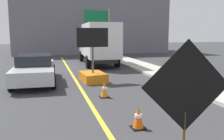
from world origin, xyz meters
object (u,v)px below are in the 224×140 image
object	(u,v)px
box_truck	(98,42)
pickup_car	(35,68)
roadwork_sign	(186,89)
traffic_cone_mid_lane	(104,90)
arrow_board_trailer	(93,72)
traffic_cone_near_sign	(138,118)
highway_guide_sign	(102,24)

from	to	relation	value
box_truck	pickup_car	distance (m)	7.72
roadwork_sign	traffic_cone_mid_lane	world-z (taller)	roadwork_sign
arrow_board_trailer	traffic_cone_mid_lane	bearing A→B (deg)	-92.70
roadwork_sign	traffic_cone_near_sign	size ratio (longest dim) A/B	3.99
highway_guide_sign	traffic_cone_mid_lane	bearing A→B (deg)	-102.31
traffic_cone_mid_lane	box_truck	bearing A→B (deg)	79.64
box_truck	highway_guide_sign	xyz separation A→B (m)	(1.73, 6.31, 1.68)
pickup_car	highway_guide_sign	xyz separation A→B (m)	(6.24, 12.49, 2.72)
traffic_cone_near_sign	arrow_board_trailer	bearing A→B (deg)	89.96
traffic_cone_near_sign	traffic_cone_mid_lane	distance (m)	3.22
traffic_cone_mid_lane	pickup_car	bearing A→B (deg)	125.51
roadwork_sign	highway_guide_sign	bearing A→B (deg)	81.28
roadwork_sign	arrow_board_trailer	distance (m)	8.38
roadwork_sign	arrow_board_trailer	size ratio (longest dim) A/B	0.86
arrow_board_trailer	highway_guide_sign	world-z (taller)	highway_guide_sign
arrow_board_trailer	box_truck	xyz separation A→B (m)	(1.67, 6.78, 1.26)
roadwork_sign	highway_guide_sign	distance (m)	21.74
traffic_cone_near_sign	traffic_cone_mid_lane	world-z (taller)	traffic_cone_mid_lane
box_truck	traffic_cone_mid_lane	xyz separation A→B (m)	(-1.82, -9.95, -1.43)
roadwork_sign	traffic_cone_mid_lane	size ratio (longest dim) A/B	3.75
pickup_car	highway_guide_sign	size ratio (longest dim) A/B	1.03
highway_guide_sign	traffic_cone_near_sign	distance (m)	20.02
pickup_car	roadwork_sign	bearing A→B (deg)	-71.66
roadwork_sign	arrow_board_trailer	xyz separation A→B (m)	(-0.12, 8.32, -0.99)
highway_guide_sign	box_truck	bearing A→B (deg)	-105.34
traffic_cone_near_sign	roadwork_sign	bearing A→B (deg)	-86.42
box_truck	traffic_cone_near_sign	size ratio (longest dim) A/B	12.27
box_truck	traffic_cone_mid_lane	world-z (taller)	box_truck
arrow_board_trailer	traffic_cone_near_sign	bearing A→B (deg)	-90.04
roadwork_sign	box_truck	distance (m)	15.18
traffic_cone_mid_lane	traffic_cone_near_sign	bearing A→B (deg)	-87.41
highway_guide_sign	traffic_cone_near_sign	size ratio (longest dim) A/B	8.55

